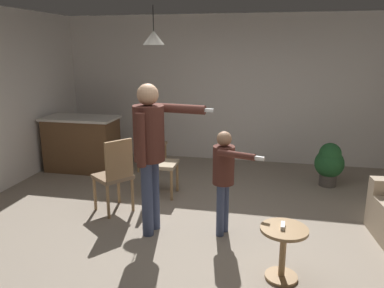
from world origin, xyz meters
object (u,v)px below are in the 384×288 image
(kitchen_counter, at_px, (82,144))
(side_table_by_couch, at_px, (283,247))
(person_child, at_px, (224,172))
(spare_remote_on_table, at_px, (283,226))
(person_adult, at_px, (150,143))
(potted_plant_corner, at_px, (329,162))
(dining_chair_near_wall, at_px, (157,159))
(dining_chair_by_counter, at_px, (115,173))
(dining_chair_centre_back, at_px, (148,140))

(kitchen_counter, height_order, side_table_by_couch, kitchen_counter)
(side_table_by_couch, bearing_deg, person_child, 130.54)
(side_table_by_couch, xyz_separation_m, spare_remote_on_table, (-0.01, 0.01, 0.21))
(person_adult, relative_size, potted_plant_corner, 2.53)
(dining_chair_near_wall, distance_m, potted_plant_corner, 2.67)
(spare_remote_on_table, bearing_deg, potted_plant_corner, 73.89)
(spare_remote_on_table, bearing_deg, person_child, 130.12)
(potted_plant_corner, bearing_deg, person_child, -126.44)
(person_child, relative_size, dining_chair_by_counter, 1.23)
(dining_chair_by_counter, distance_m, potted_plant_corner, 3.29)
(dining_chair_by_counter, relative_size, dining_chair_near_wall, 1.00)
(person_child, distance_m, dining_chair_centre_back, 2.63)
(kitchen_counter, relative_size, person_child, 1.03)
(kitchen_counter, distance_m, dining_chair_by_counter, 2.01)
(person_adult, bearing_deg, dining_chair_near_wall, -158.44)
(potted_plant_corner, relative_size, spare_remote_on_table, 5.30)
(kitchen_counter, bearing_deg, dining_chair_centre_back, 11.50)
(side_table_by_couch, height_order, dining_chair_centre_back, dining_chair_centre_back)
(side_table_by_couch, xyz_separation_m, dining_chair_near_wall, (-1.76, 1.76, 0.22))
(person_child, distance_m, dining_chair_near_wall, 1.50)
(potted_plant_corner, bearing_deg, person_adult, -137.67)
(kitchen_counter, height_order, dining_chair_centre_back, dining_chair_centre_back)
(kitchen_counter, distance_m, person_adult, 2.81)
(person_adult, xyz_separation_m, person_child, (0.82, 0.12, -0.32))
(person_child, bearing_deg, dining_chair_by_counter, -84.41)
(person_child, height_order, dining_chair_centre_back, person_child)
(kitchen_counter, bearing_deg, person_child, -33.87)
(side_table_by_couch, height_order, dining_chair_by_counter, dining_chair_by_counter)
(person_child, height_order, potted_plant_corner, person_child)
(side_table_by_couch, distance_m, person_adult, 1.78)
(dining_chair_centre_back, xyz_separation_m, spare_remote_on_table, (2.25, -2.82, -0.01))
(side_table_by_couch, relative_size, dining_chair_near_wall, 0.52)
(dining_chair_by_counter, bearing_deg, person_child, -64.41)
(dining_chair_centre_back, xyz_separation_m, potted_plant_corner, (3.02, -0.16, -0.17))
(person_child, bearing_deg, kitchen_counter, -106.79)
(kitchen_counter, distance_m, spare_remote_on_table, 4.26)
(potted_plant_corner, bearing_deg, dining_chair_centre_back, 176.98)
(dining_chair_centre_back, bearing_deg, potted_plant_corner, 95.85)
(dining_chair_near_wall, relative_size, spare_remote_on_table, 7.69)
(person_adult, xyz_separation_m, dining_chair_near_wall, (-0.28, 1.12, -0.54))
(kitchen_counter, height_order, potted_plant_corner, kitchen_counter)
(side_table_by_couch, height_order, dining_chair_near_wall, dining_chair_near_wall)
(dining_chair_by_counter, distance_m, dining_chair_near_wall, 0.79)
(kitchen_counter, xyz_separation_m, person_adult, (1.91, -1.96, 0.60))
(person_adult, xyz_separation_m, dining_chair_centre_back, (-0.79, 2.19, -0.54))
(kitchen_counter, relative_size, spare_remote_on_table, 9.69)
(dining_chair_centre_back, height_order, potted_plant_corner, dining_chair_centre_back)
(person_child, relative_size, dining_chair_centre_back, 1.23)
(dining_chair_near_wall, relative_size, potted_plant_corner, 1.45)
(dining_chair_near_wall, distance_m, dining_chair_centre_back, 1.18)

